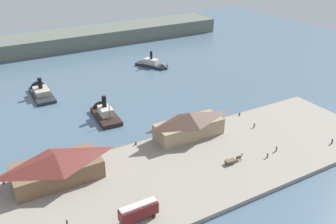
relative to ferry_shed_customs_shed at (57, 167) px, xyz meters
name	(u,v)px	position (x,y,z in m)	size (l,w,h in m)	color
ground_plane	(167,130)	(37.20, 10.26, -5.01)	(320.00, 320.00, 0.00)	slate
quay_promenade	(206,162)	(37.20, -11.74, -4.41)	(110.00, 36.00, 1.20)	gray
seawall_edge	(172,134)	(37.20, 6.66, -4.51)	(110.00, 0.80, 1.00)	slate
ferry_shed_customs_shed	(57,167)	(0.00, 0.00, 0.00)	(21.91, 10.83, 7.50)	brown
ferry_shed_east_terminal	(189,125)	(40.13, 1.79, 0.25)	(21.37, 8.29, 7.99)	#998466
street_tram	(139,211)	(11.39, -23.02, -1.38)	(8.62, 2.63, 4.13)	maroon
horse_cart	(234,160)	(43.04, -16.06, -2.89)	(5.78, 1.48, 1.87)	brown
pedestrian_near_cart	(332,141)	(74.50, -22.73, -3.04)	(0.42, 0.42, 1.70)	#33384C
pedestrian_standing_center	(254,125)	(61.36, -3.76, -3.07)	(0.40, 0.40, 1.63)	#4C3D33
pedestrian_by_tram	(268,155)	(52.72, -18.84, -3.09)	(0.39, 0.39, 1.58)	#3D4C42
pedestrian_walking_east	(67,223)	(-2.60, -17.07, -3.08)	(0.40, 0.40, 1.61)	#33384C
pedestrian_near_east_shed	(277,149)	(57.27, -17.63, -3.03)	(0.43, 0.43, 1.72)	#6B5B4C
mooring_post_west	(136,143)	(24.01, 5.32, -3.36)	(0.44, 0.44, 0.90)	black
mooring_post_center_west	(240,114)	(62.84, 5.18, -3.36)	(0.44, 0.44, 0.90)	black
mooring_post_east	(4,182)	(-12.27, 4.93, -3.36)	(0.44, 0.44, 0.90)	black
mooring_post_center_east	(223,119)	(55.95, 5.25, -3.36)	(0.44, 0.44, 0.90)	black
ferry_mid_harbor	(40,91)	(8.54, 60.60, -3.89)	(7.09, 19.65, 9.88)	#23282D
ferry_outer_harbor	(155,65)	(62.54, 66.02, -3.79)	(12.65, 16.74, 9.01)	#23282D
ferry_near_quay	(104,112)	(23.47, 30.34, -3.73)	(7.59, 17.34, 10.19)	black
far_headland	(69,40)	(37.20, 120.26, -1.01)	(180.00, 24.00, 8.00)	#60665B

